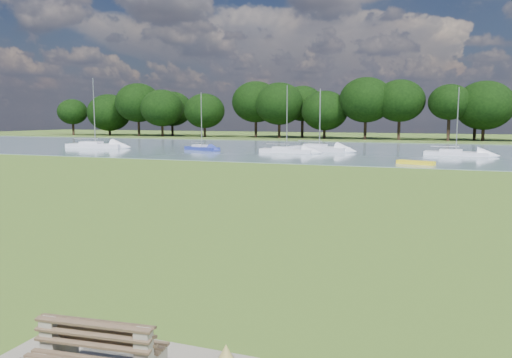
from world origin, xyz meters
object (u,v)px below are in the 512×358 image
(sailboat_4, at_px, (286,149))
(sailboat_5, at_px, (201,147))
(kayak, at_px, (416,162))
(sailboat_3, at_px, (319,147))
(bench_pair, at_px, (96,356))
(sailboat_7, at_px, (455,152))
(sailboat_1, at_px, (95,144))

(sailboat_4, relative_size, sailboat_5, 1.08)
(kayak, height_order, sailboat_3, sailboat_3)
(bench_pair, relative_size, sailboat_7, 0.29)
(sailboat_4, distance_m, sailboat_7, 18.09)
(sailboat_4, distance_m, sailboat_5, 10.97)
(bench_pair, distance_m, sailboat_4, 49.81)
(bench_pair, distance_m, sailboat_5, 53.89)
(kayak, relative_size, sailboat_7, 0.45)
(sailboat_3, bearing_deg, sailboat_7, 7.02)
(sailboat_1, distance_m, sailboat_7, 44.32)
(sailboat_4, xyz_separation_m, sailboat_5, (-10.95, 0.48, -0.01))
(sailboat_3, bearing_deg, kayak, -34.60)
(sailboat_5, xyz_separation_m, sailboat_7, (28.91, 1.71, -0.02))
(sailboat_5, height_order, sailboat_7, sailboat_7)
(sailboat_3, distance_m, sailboat_7, 15.23)
(kayak, xyz_separation_m, sailboat_7, (3.42, 11.45, 0.23))
(bench_pair, height_order, sailboat_1, sailboat_1)
(sailboat_4, bearing_deg, bench_pair, -72.26)
(sailboat_1, xyz_separation_m, sailboat_3, (29.14, 4.21, -0.01))
(sailboat_1, bearing_deg, kayak, -19.78)
(kayak, xyz_separation_m, sailboat_3, (-11.70, 13.34, 0.32))
(sailboat_1, xyz_separation_m, sailboat_5, (15.35, 0.61, -0.09))
(sailboat_7, bearing_deg, sailboat_5, -171.00)
(sailboat_1, bearing_deg, bench_pair, -58.95)
(bench_pair, xyz_separation_m, sailboat_7, (6.23, 50.60, -0.09))
(sailboat_1, bearing_deg, sailboat_7, -4.17)
(kayak, height_order, sailboat_1, sailboat_1)
(kayak, height_order, sailboat_7, sailboat_7)
(bench_pair, xyz_separation_m, sailboat_1, (-38.02, 48.28, 0.02))
(bench_pair, height_order, sailboat_3, sailboat_3)
(bench_pair, distance_m, sailboat_3, 53.24)
(sailboat_5, distance_m, sailboat_7, 28.96)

